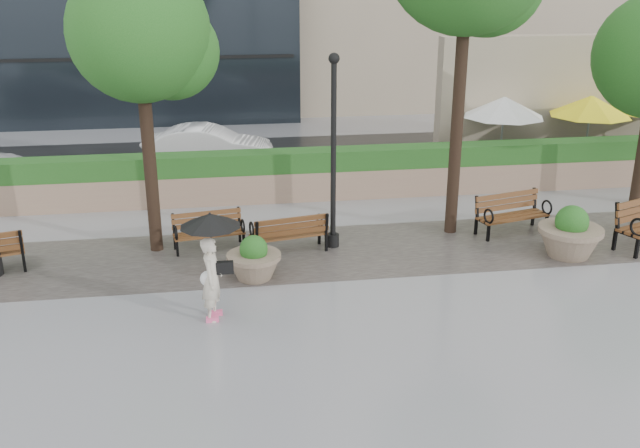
{
  "coord_description": "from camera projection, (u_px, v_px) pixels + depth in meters",
  "views": [
    {
      "loc": [
        -2.54,
        -11.57,
        6.0
      ],
      "look_at": [
        -0.51,
        1.84,
        1.1
      ],
      "focal_mm": 40.0,
      "sensor_mm": 36.0,
      "label": 1
    }
  ],
  "objects": [
    {
      "name": "planter_right",
      "position": [
        570.0,
        237.0,
        15.55
      ],
      "size": [
        1.39,
        1.39,
        1.16
      ],
      "color": "#7F6B56",
      "rests_on": "ground"
    },
    {
      "name": "bench_1",
      "position": [
        209.0,
        239.0,
        16.0
      ],
      "size": [
        1.64,
        0.87,
        0.84
      ],
      "rotation": [
        0.0,
        0.0,
        0.17
      ],
      "color": "brown",
      "rests_on": "ground"
    },
    {
      "name": "patio_umb_white",
      "position": [
        504.0,
        107.0,
        21.58
      ],
      "size": [
        2.5,
        2.5,
        2.3
      ],
      "color": "black",
      "rests_on": "ground"
    },
    {
      "name": "hedge_wall",
      "position": [
        310.0,
        175.0,
        19.44
      ],
      "size": [
        24.0,
        0.8,
        1.35
      ],
      "color": "#92775E",
      "rests_on": "ground"
    },
    {
      "name": "tree_0",
      "position": [
        147.0,
        38.0,
        14.57
      ],
      "size": [
        3.06,
        2.9,
        6.22
      ],
      "color": "black",
      "rests_on": "ground"
    },
    {
      "name": "patio_umb_yellow_a",
      "position": [
        591.0,
        106.0,
        21.76
      ],
      "size": [
        2.5,
        2.5,
        2.3
      ],
      "color": "black",
      "rests_on": "ground"
    },
    {
      "name": "cafe_hedge",
      "position": [
        601.0,
        162.0,
        21.52
      ],
      "size": [
        8.0,
        0.5,
        0.9
      ],
      "primitive_type": "cube",
      "color": "#1A4F1A",
      "rests_on": "ground"
    },
    {
      "name": "car_right",
      "position": [
        209.0,
        147.0,
        22.41
      ],
      "size": [
        4.19,
        1.99,
        1.33
      ],
      "primitive_type": "imported",
      "rotation": [
        0.0,
        0.0,
        1.42
      ],
      "color": "silver",
      "rests_on": "ground"
    },
    {
      "name": "planter_left",
      "position": [
        254.0,
        262.0,
        14.45
      ],
      "size": [
        1.11,
        1.11,
        0.93
      ],
      "color": "#7F6B56",
      "rests_on": "ground"
    },
    {
      "name": "ground",
      "position": [
        362.0,
        312.0,
        13.15
      ],
      "size": [
        100.0,
        100.0,
        0.0
      ],
      "primitive_type": "plane",
      "color": "gray",
      "rests_on": "ground"
    },
    {
      "name": "cafe_wall",
      "position": [
        587.0,
        98.0,
        23.11
      ],
      "size": [
        10.0,
        0.6,
        4.0
      ],
      "primitive_type": "cube",
      "color": "tan",
      "rests_on": "ground"
    },
    {
      "name": "pedestrian",
      "position": [
        212.0,
        256.0,
        12.55
      ],
      "size": [
        1.08,
        1.08,
        1.98
      ],
      "rotation": [
        0.0,
        0.0,
        1.29
      ],
      "color": "beige",
      "rests_on": "ground"
    },
    {
      "name": "bench_2",
      "position": [
        289.0,
        241.0,
        15.81
      ],
      "size": [
        1.77,
        0.98,
        0.9
      ],
      "rotation": [
        0.0,
        0.0,
        3.34
      ],
      "color": "brown",
      "rests_on": "ground"
    },
    {
      "name": "bench_3",
      "position": [
        511.0,
        222.0,
        16.95
      ],
      "size": [
        1.87,
        1.11,
        0.94
      ],
      "rotation": [
        0.0,
        0.0,
        0.25
      ],
      "color": "brown",
      "rests_on": "ground"
    },
    {
      "name": "lamppost",
      "position": [
        333.0,
        165.0,
        15.58
      ],
      "size": [
        0.28,
        0.28,
        4.33
      ],
      "color": "black",
      "rests_on": "ground"
    },
    {
      "name": "asphalt_street",
      "position": [
        293.0,
        161.0,
        23.38
      ],
      "size": [
        40.0,
        7.0,
        0.0
      ],
      "primitive_type": "cube",
      "color": "black",
      "rests_on": "ground"
    },
    {
      "name": "cobble_strip",
      "position": [
        335.0,
        251.0,
        15.94
      ],
      "size": [
        28.0,
        3.2,
        0.01
      ],
      "primitive_type": "cube",
      "color": "#383330",
      "rests_on": "ground"
    }
  ]
}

